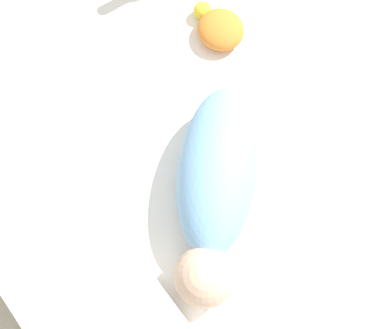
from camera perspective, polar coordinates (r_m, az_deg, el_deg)
The scene contains 4 objects.
ground_plane at distance 1.45m, azimuth -2.23°, elevation -2.02°, with size 12.00×12.00×0.00m, color #B2A893.
bed_mattress at distance 1.35m, azimuth -2.38°, elevation -0.95°, with size 1.45×0.95×0.19m.
swaddled_baby at distance 1.16m, azimuth 2.53°, elevation -2.45°, with size 0.43×0.43×0.16m.
turtle_plush at distance 1.38m, azimuth 2.86°, elevation 14.40°, with size 0.16×0.11×0.06m.
Camera 1 is at (-0.34, 0.19, 1.39)m, focal length 50.00 mm.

